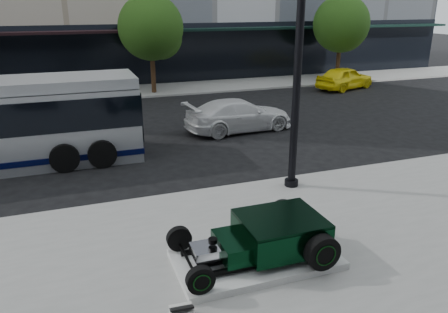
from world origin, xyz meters
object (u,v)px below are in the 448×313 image
object	(u,v)px
lamppost	(298,71)
white_sedan	(239,115)
yellow_taxi	(345,78)
hot_rod	(271,235)

from	to	relation	value
lamppost	white_sedan	distance (m)	7.11
white_sedan	yellow_taxi	bearing A→B (deg)	-61.33
lamppost	yellow_taxi	xyz separation A→B (m)	(10.85, 13.11, -2.81)
white_sedan	yellow_taxi	distance (m)	11.98
hot_rod	white_sedan	world-z (taller)	white_sedan
hot_rod	lamppost	distance (m)	4.99
white_sedan	yellow_taxi	size ratio (longest dim) A/B	1.12
lamppost	yellow_taxi	distance (m)	17.25
white_sedan	yellow_taxi	xyz separation A→B (m)	(9.96, 6.65, 0.03)
lamppost	white_sedan	world-z (taller)	lamppost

